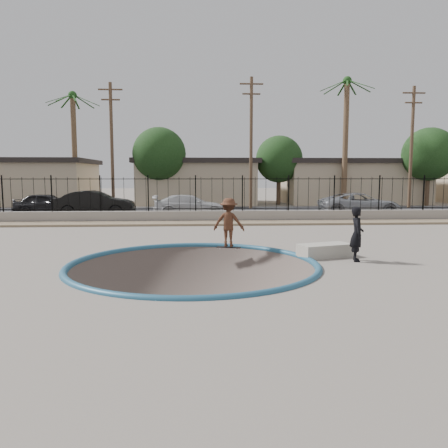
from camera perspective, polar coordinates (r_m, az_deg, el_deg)
ground at (r=25.23m, az=-3.67°, el=-1.82°), size 120.00×120.00×2.20m
bowl_pit at (r=12.23m, az=-3.99°, el=-5.39°), size 6.84×6.84×1.80m
coping_ring at (r=12.23m, az=-3.99°, el=-5.39°), size 7.04×7.04×0.20m
rock_strip at (r=22.31m, az=-3.72°, el=0.10°), size 42.00×1.60×0.11m
retaining_wall at (r=23.38m, az=-3.71°, el=0.99°), size 42.00×0.45×0.60m
fence at (r=23.29m, az=-3.73°, el=3.93°), size 40.00×0.04×1.80m
street at (r=30.07m, az=-3.64°, el=1.65°), size 90.00×8.00×0.04m
house_west at (r=42.28m, az=-24.47°, el=5.11°), size 11.60×8.60×3.90m
house_center at (r=39.48m, az=-3.60°, el=5.62°), size 10.60×8.60×3.90m
house_east at (r=41.84m, az=16.04°, el=5.43°), size 12.60×8.60×3.90m
palm_mid at (r=38.57m, az=-19.05°, el=12.29°), size 2.30×2.30×9.30m
palm_right at (r=37.24m, az=15.67°, el=13.61°), size 2.30×2.30×10.30m
utility_pole_left at (r=32.63m, az=-14.45°, el=10.07°), size 1.70×0.24×9.00m
utility_pole_mid at (r=32.30m, az=3.56°, el=10.75°), size 1.70×0.24×9.50m
utility_pole_right at (r=35.76m, az=23.29°, el=9.42°), size 1.70×0.24×9.00m
street_tree_left at (r=36.15m, az=-8.46°, el=9.01°), size 4.32×4.32×6.36m
street_tree_mid at (r=37.63m, az=7.20°, el=8.38°), size 3.96×3.96×5.83m
street_tree_right at (r=39.77m, az=25.21°, el=8.23°), size 4.32×4.32×6.36m
skater at (r=14.70m, az=0.62°, el=-0.15°), size 1.18×0.87×1.64m
skateboard at (r=14.81m, az=0.62°, el=-3.08°), size 0.85×0.41×0.07m
videographer at (r=13.24m, az=16.97°, el=-1.26°), size 0.49×0.65×1.59m
concrete_ledge at (r=13.75m, az=12.98°, el=-3.38°), size 1.74×1.15×0.40m
car_a at (r=29.60m, az=-22.13°, el=2.46°), size 4.07×1.90×1.35m
car_b at (r=27.31m, az=-16.50°, el=2.58°), size 4.69×1.70×1.54m
car_c at (r=26.44m, az=-4.49°, el=2.43°), size 4.52×2.06×1.28m
car_d at (r=28.27m, az=17.31°, el=2.51°), size 4.98×2.32×1.38m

